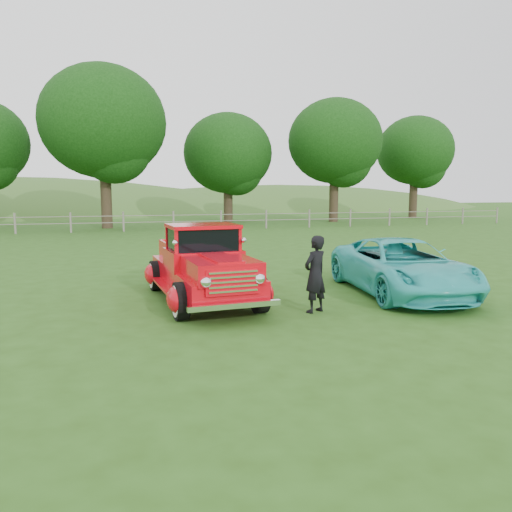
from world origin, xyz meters
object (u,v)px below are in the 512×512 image
object	(u,v)px
teal_sedan	(401,267)
tree_near_east	(228,154)
tree_far_east	(415,151)
tree_near_west	(103,122)
red_pickup	(202,267)
tree_mid_east	(335,141)
man	(315,274)

from	to	relation	value
teal_sedan	tree_near_east	bearing A→B (deg)	92.63
tree_near_east	tree_far_east	xyz separation A→B (m)	(17.00, 1.00, 0.61)
tree_near_east	teal_sedan	distance (m)	27.87
tree_near_west	red_pickup	bearing A→B (deg)	-83.73
tree_mid_east	man	size ratio (longest dim) A/B	5.83
teal_sedan	man	world-z (taller)	man
red_pickup	tree_mid_east	bearing A→B (deg)	54.96
tree_near_west	tree_near_east	xyz separation A→B (m)	(9.00, 4.00, -1.55)
tree_near_west	tree_near_east	bearing A→B (deg)	23.96
tree_near_west	tree_near_east	world-z (taller)	tree_near_west
tree_mid_east	red_pickup	world-z (taller)	tree_mid_east
tree_near_west	man	world-z (taller)	tree_near_west
tree_near_west	teal_sedan	world-z (taller)	tree_near_west
red_pickup	tree_far_east	bearing A→B (deg)	45.06
teal_sedan	man	size ratio (longest dim) A/B	3.00
tree_near_east	red_pickup	world-z (taller)	tree_near_east
tree_near_east	teal_sedan	xyz separation A→B (m)	(-1.66, -27.44, -4.57)
tree_mid_east	man	xyz separation A→B (m)	(-12.40, -26.58, -5.36)
tree_near_west	red_pickup	size ratio (longest dim) A/B	2.04
red_pickup	man	size ratio (longest dim) A/B	3.15
tree_far_east	man	size ratio (longest dim) A/B	5.47
tree_far_east	teal_sedan	size ratio (longest dim) A/B	1.82
red_pickup	man	bearing A→B (deg)	-44.05
tree_near_east	tree_far_east	size ratio (longest dim) A/B	0.94
tree_near_west	red_pickup	xyz separation A→B (m)	(2.51, -22.88, -6.00)
tree_mid_east	man	distance (m)	29.82
tree_near_west	tree_mid_east	world-z (taller)	tree_near_west
man	red_pickup	bearing A→B (deg)	-67.03
teal_sedan	man	xyz separation A→B (m)	(-2.74, -1.15, 0.13)
teal_sedan	man	bearing A→B (deg)	-151.20
tree_near_east	teal_sedan	size ratio (longest dim) A/B	1.71
tree_near_east	red_pickup	bearing A→B (deg)	-103.57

